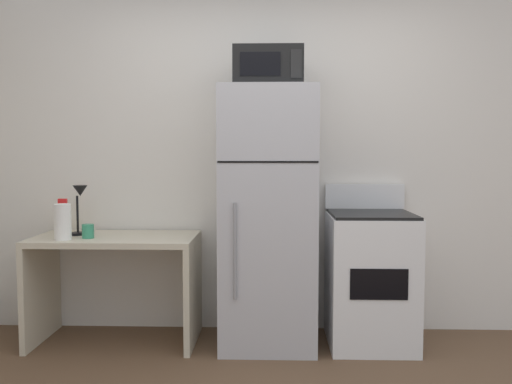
{
  "coord_description": "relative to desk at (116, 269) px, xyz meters",
  "views": [
    {
      "loc": [
        0.0,
        -2.34,
        1.33
      ],
      "look_at": [
        -0.1,
        1.1,
        1.08
      ],
      "focal_mm": 37.51,
      "sensor_mm": 36.0,
      "label": 1
    }
  ],
  "objects": [
    {
      "name": "wall_back_white",
      "position": [
        1.09,
        0.37,
        0.78
      ],
      "size": [
        5.0,
        0.1,
        2.6
      ],
      "primitive_type": "cube",
      "color": "silver",
      "rests_on": "ground"
    },
    {
      "name": "desk",
      "position": [
        0.0,
        0.0,
        0.0
      ],
      "size": [
        1.12,
        0.61,
        0.75
      ],
      "color": "beige",
      "rests_on": "ground"
    },
    {
      "name": "desk_lamp",
      "position": [
        -0.26,
        0.03,
        0.47
      ],
      "size": [
        0.14,
        0.12,
        0.35
      ],
      "color": "black",
      "rests_on": "desk"
    },
    {
      "name": "paper_towel_roll",
      "position": [
        -0.3,
        -0.17,
        0.35
      ],
      "size": [
        0.11,
        0.11,
        0.24
      ],
      "primitive_type": "cylinder",
      "color": "white",
      "rests_on": "desk"
    },
    {
      "name": "spray_bottle",
      "position": [
        -0.42,
        0.15,
        0.33
      ],
      "size": [
        0.06,
        0.06,
        0.25
      ],
      "color": "yellow",
      "rests_on": "desk"
    },
    {
      "name": "coffee_mug",
      "position": [
        -0.16,
        -0.09,
        0.28
      ],
      "size": [
        0.08,
        0.08,
        0.09
      ],
      "primitive_type": "cylinder",
      "color": "#338C66",
      "rests_on": "desk"
    },
    {
      "name": "refrigerator",
      "position": [
        1.06,
        -0.01,
        0.36
      ],
      "size": [
        0.65,
        0.65,
        1.77
      ],
      "color": "#B7B7BC",
      "rests_on": "ground"
    },
    {
      "name": "microwave",
      "position": [
        1.06,
        -0.03,
        1.38
      ],
      "size": [
        0.46,
        0.35,
        0.26
      ],
      "color": "black",
      "rests_on": "refrigerator"
    },
    {
      "name": "oven_range",
      "position": [
        1.77,
        0.01,
        -0.05
      ],
      "size": [
        0.58,
        0.61,
        1.1
      ],
      "color": "white",
      "rests_on": "ground"
    }
  ]
}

